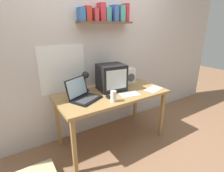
# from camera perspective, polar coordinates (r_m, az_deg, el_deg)

# --- Properties ---
(ground_plane) EXTENTS (12.00, 12.00, 0.00)m
(ground_plane) POSITION_cam_1_polar(r_m,az_deg,el_deg) (2.76, -0.00, -17.09)
(ground_plane) COLOR #8B6447
(back_wall) EXTENTS (5.60, 0.24, 2.60)m
(back_wall) POSITION_cam_1_polar(r_m,az_deg,el_deg) (2.66, -5.62, 12.04)
(back_wall) COLOR silver
(back_wall) RESTS_ON ground_plane
(corner_desk) EXTENTS (1.51, 0.74, 0.76)m
(corner_desk) POSITION_cam_1_polar(r_m,az_deg,el_deg) (2.42, -0.00, -3.74)
(corner_desk) COLOR #A17B47
(corner_desk) RESTS_ON ground_plane
(crt_monitor) EXTENTS (0.39, 0.36, 0.37)m
(crt_monitor) POSITION_cam_1_polar(r_m,az_deg,el_deg) (2.46, -0.22, 2.88)
(crt_monitor) COLOR black
(crt_monitor) RESTS_ON corner_desk
(laptop) EXTENTS (0.45, 0.43, 0.26)m
(laptop) POSITION_cam_1_polar(r_m,az_deg,el_deg) (2.21, -9.65, -2.60)
(laptop) COLOR black
(laptop) RESTS_ON corner_desk
(desk_lamp) EXTENTS (0.11, 0.16, 0.30)m
(desk_lamp) POSITION_cam_1_polar(r_m,az_deg,el_deg) (2.38, -8.68, 2.70)
(desk_lamp) COLOR #232326
(desk_lamp) RESTS_ON corner_desk
(juice_glass) EXTENTS (0.07, 0.07, 0.14)m
(juice_glass) POSITION_cam_1_polar(r_m,az_deg,el_deg) (2.10, 0.43, -3.57)
(juice_glass) COLOR white
(juice_glass) RESTS_ON corner_desk
(space_heater) EXTENTS (0.18, 0.16, 0.24)m
(space_heater) POSITION_cam_1_polar(r_m,az_deg,el_deg) (2.79, 5.61, 3.37)
(space_heater) COLOR white
(space_heater) RESTS_ON corner_desk
(computer_mouse) EXTENTS (0.08, 0.12, 0.03)m
(computer_mouse) POSITION_cam_1_polar(r_m,az_deg,el_deg) (2.23, -1.29, -3.44)
(computer_mouse) COLOR black
(computer_mouse) RESTS_ON corner_desk
(loose_paper_near_laptop) EXTENTS (0.31, 0.23, 0.00)m
(loose_paper_near_laptop) POSITION_cam_1_polar(r_m,az_deg,el_deg) (2.61, 13.43, -0.95)
(loose_paper_near_laptop) COLOR white
(loose_paper_near_laptop) RESTS_ON corner_desk
(open_notebook) EXTENTS (0.29, 0.21, 0.00)m
(open_notebook) POSITION_cam_1_polar(r_m,az_deg,el_deg) (2.36, 5.74, -2.64)
(open_notebook) COLOR white
(open_notebook) RESTS_ON corner_desk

